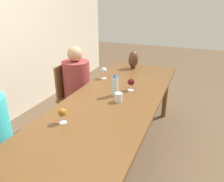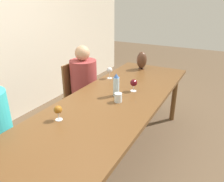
{
  "view_description": "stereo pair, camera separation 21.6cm",
  "coord_description": "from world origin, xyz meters",
  "px_view_note": "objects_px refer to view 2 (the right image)",
  "views": [
    {
      "loc": [
        -1.76,
        -0.75,
        1.72
      ],
      "look_at": [
        0.08,
        0.0,
        0.88
      ],
      "focal_mm": 35.0,
      "sensor_mm": 36.0,
      "label": 1
    },
    {
      "loc": [
        -1.67,
        -0.95,
        1.72
      ],
      "look_at": [
        0.08,
        0.0,
        0.88
      ],
      "focal_mm": 35.0,
      "sensor_mm": 36.0,
      "label": 2
    }
  ],
  "objects_px": {
    "wine_glass_2": "(110,70)",
    "person_far": "(85,85)",
    "wine_glass_1": "(134,83)",
    "wine_glass_4": "(58,110)",
    "water_bottle": "(116,85)",
    "chair_far": "(80,92)",
    "water_tumbler": "(118,98)",
    "vase": "(142,60)"
  },
  "relations": [
    {
      "from": "water_tumbler",
      "to": "person_far",
      "type": "height_order",
      "value": "person_far"
    },
    {
      "from": "wine_glass_1",
      "to": "wine_glass_4",
      "type": "distance_m",
      "value": 0.93
    },
    {
      "from": "water_bottle",
      "to": "person_far",
      "type": "relative_size",
      "value": 0.21
    },
    {
      "from": "water_bottle",
      "to": "water_tumbler",
      "type": "bearing_deg",
      "value": -144.86
    },
    {
      "from": "water_tumbler",
      "to": "chair_far",
      "type": "xyz_separation_m",
      "value": [
        0.58,
        0.9,
        -0.34
      ]
    },
    {
      "from": "water_tumbler",
      "to": "chair_far",
      "type": "bearing_deg",
      "value": 57.36
    },
    {
      "from": "water_bottle",
      "to": "wine_glass_4",
      "type": "bearing_deg",
      "value": 163.8
    },
    {
      "from": "water_tumbler",
      "to": "wine_glass_4",
      "type": "xyz_separation_m",
      "value": [
        -0.55,
        0.28,
        0.05
      ]
    },
    {
      "from": "water_bottle",
      "to": "wine_glass_4",
      "type": "distance_m",
      "value": 0.7
    },
    {
      "from": "wine_glass_1",
      "to": "wine_glass_2",
      "type": "relative_size",
      "value": 0.93
    },
    {
      "from": "water_tumbler",
      "to": "person_far",
      "type": "distance_m",
      "value": 1.02
    },
    {
      "from": "water_tumbler",
      "to": "chair_far",
      "type": "distance_m",
      "value": 1.12
    },
    {
      "from": "vase",
      "to": "wine_glass_4",
      "type": "relative_size",
      "value": 1.94
    },
    {
      "from": "wine_glass_1",
      "to": "chair_far",
      "type": "distance_m",
      "value": 1.03
    },
    {
      "from": "vase",
      "to": "chair_far",
      "type": "height_order",
      "value": "vase"
    },
    {
      "from": "water_bottle",
      "to": "vase",
      "type": "bearing_deg",
      "value": 6.46
    },
    {
      "from": "water_bottle",
      "to": "wine_glass_2",
      "type": "xyz_separation_m",
      "value": [
        0.45,
        0.33,
        -0.01
      ]
    },
    {
      "from": "water_tumbler",
      "to": "wine_glass_1",
      "type": "distance_m",
      "value": 0.33
    },
    {
      "from": "wine_glass_2",
      "to": "chair_far",
      "type": "bearing_deg",
      "value": 89.2
    },
    {
      "from": "water_bottle",
      "to": "wine_glass_4",
      "type": "xyz_separation_m",
      "value": [
        -0.67,
        0.2,
        -0.03
      ]
    },
    {
      "from": "vase",
      "to": "wine_glass_2",
      "type": "distance_m",
      "value": 0.61
    },
    {
      "from": "water_tumbler",
      "to": "wine_glass_1",
      "type": "bearing_deg",
      "value": -4.17
    },
    {
      "from": "vase",
      "to": "chair_far",
      "type": "relative_size",
      "value": 0.28
    },
    {
      "from": "wine_glass_4",
      "to": "chair_far",
      "type": "distance_m",
      "value": 1.34
    },
    {
      "from": "wine_glass_1",
      "to": "wine_glass_4",
      "type": "xyz_separation_m",
      "value": [
        -0.88,
        0.31,
        -0.0
      ]
    },
    {
      "from": "water_bottle",
      "to": "chair_far",
      "type": "bearing_deg",
      "value": 60.84
    },
    {
      "from": "wine_glass_4",
      "to": "chair_far",
      "type": "bearing_deg",
      "value": 28.79
    },
    {
      "from": "chair_far",
      "to": "wine_glass_4",
      "type": "bearing_deg",
      "value": -151.21
    },
    {
      "from": "wine_glass_1",
      "to": "vase",
      "type": "bearing_deg",
      "value": 15.49
    },
    {
      "from": "water_bottle",
      "to": "vase",
      "type": "relative_size",
      "value": 0.97
    },
    {
      "from": "water_tumbler",
      "to": "vase",
      "type": "height_order",
      "value": "vase"
    },
    {
      "from": "water_bottle",
      "to": "water_tumbler",
      "type": "relative_size",
      "value": 2.7
    },
    {
      "from": "chair_far",
      "to": "wine_glass_1",
      "type": "bearing_deg",
      "value": -105.11
    },
    {
      "from": "vase",
      "to": "person_far",
      "type": "bearing_deg",
      "value": 132.52
    },
    {
      "from": "wine_glass_2",
      "to": "person_far",
      "type": "bearing_deg",
      "value": 89.02
    },
    {
      "from": "wine_glass_2",
      "to": "chair_far",
      "type": "distance_m",
      "value": 0.63
    },
    {
      "from": "wine_glass_2",
      "to": "person_far",
      "type": "relative_size",
      "value": 0.13
    },
    {
      "from": "vase",
      "to": "person_far",
      "type": "distance_m",
      "value": 0.88
    },
    {
      "from": "water_tumbler",
      "to": "water_bottle",
      "type": "bearing_deg",
      "value": 35.14
    },
    {
      "from": "vase",
      "to": "wine_glass_1",
      "type": "xyz_separation_m",
      "value": [
        -0.81,
        -0.22,
        -0.04
      ]
    },
    {
      "from": "wine_glass_2",
      "to": "chair_far",
      "type": "xyz_separation_m",
      "value": [
        0.01,
        0.49,
        -0.4
      ]
    },
    {
      "from": "vase",
      "to": "wine_glass_1",
      "type": "distance_m",
      "value": 0.84
    }
  ]
}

